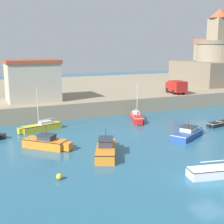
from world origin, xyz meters
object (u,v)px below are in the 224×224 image
Objects in this scene: motorboat_orange_0 at (46,143)px; dinghy_black_7 at (220,123)px; mooring_buoy at (59,177)px; sailboat_yellow_8 at (41,127)px; motorboat_blue_2 at (188,133)px; sailboat_white_4 at (223,171)px; truck_on_quay at (176,86)px; motorboat_orange_3 at (106,149)px; harbor_shed_far_end at (32,80)px; fortress at (213,69)px; sailboat_red_5 at (137,117)px.

motorboat_orange_0 reaches higher than dinghy_black_7.
sailboat_yellow_8 is at bearing 83.76° from mooring_buoy.
mooring_buoy is at bearing -161.49° from motorboat_blue_2.
sailboat_yellow_8 is (-14.78, 9.75, 0.00)m from motorboat_blue_2.
sailboat_white_4 is at bearing -62.05° from sailboat_yellow_8.
truck_on_quay is (26.46, 22.08, 3.22)m from mooring_buoy.
truck_on_quay reaches higher than mooring_buoy.
motorboat_orange_3 is 21.92m from harbor_shed_far_end.
sailboat_red_5 is at bearing -149.94° from fortress.
fortress is 1.78× the size of harbor_shed_far_end.
mooring_buoy is at bearing -134.63° from sailboat_red_5.
sailboat_red_5 reaches higher than motorboat_orange_3.
sailboat_red_5 is 1.24× the size of truck_on_quay.
sailboat_red_5 is 11.12m from dinghy_black_7.
mooring_buoy is 25.52m from harbor_shed_far_end.
mooring_buoy is at bearing -143.78° from fortress.
mooring_buoy is 0.11× the size of truck_on_quay.
motorboat_orange_0 is at bearing 170.28° from motorboat_blue_2.
motorboat_orange_0 is at bearing 84.37° from mooring_buoy.
harbor_shed_far_end is at bearing 84.25° from mooring_buoy.
fortress is 40.49m from harbor_shed_far_end.
sailboat_red_5 is 13.39m from sailboat_yellow_8.
motorboat_orange_3 is 28.04m from truck_on_quay.
dinghy_black_7 is at bearing 13.87° from motorboat_orange_3.
fortress is (26.06, 25.63, 5.03)m from motorboat_blue_2.
sailboat_red_5 is (14.25, 7.07, -0.06)m from motorboat_orange_0.
harbor_shed_far_end is at bearing 125.74° from motorboat_blue_2.
mooring_buoy is (-12.21, 4.60, -0.17)m from sailboat_white_4.
sailboat_white_4 is 12.79× the size of mooring_buoy.
sailboat_red_5 is 13.61m from truck_on_quay.
motorboat_orange_0 is 8.23m from mooring_buoy.
dinghy_black_7 is at bearing -129.43° from fortress.
fortress reaches higher than motorboat_orange_3.
dinghy_black_7 is 9.03× the size of mooring_buoy.
sailboat_red_5 is at bearing 140.33° from dinghy_black_7.
truck_on_quay is at bearing -150.57° from fortress.
fortress reaches higher than dinghy_black_7.
dinghy_black_7 is 30.20m from fortress.
sailboat_red_5 is at bearing -149.08° from truck_on_quay.
dinghy_black_7 is (11.41, 12.76, -0.12)m from sailboat_white_4.
sailboat_yellow_8 is (0.86, 7.08, -0.09)m from motorboat_orange_0.
harbor_shed_far_end is at bearing -171.12° from fortress.
dinghy_black_7 is at bearing 19.06° from mooring_buoy.
motorboat_blue_2 is 9.85m from sailboat_red_5.
sailboat_red_5 is at bearing 98.14° from motorboat_blue_2.
dinghy_black_7 is at bearing 48.20° from sailboat_white_4.
motorboat_orange_0 is 1.02× the size of truck_on_quay.
harbor_shed_far_end is 24.18m from truck_on_quay.
motorboat_orange_3 is 6.62m from mooring_buoy.
truck_on_quay reaches higher than sailboat_white_4.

